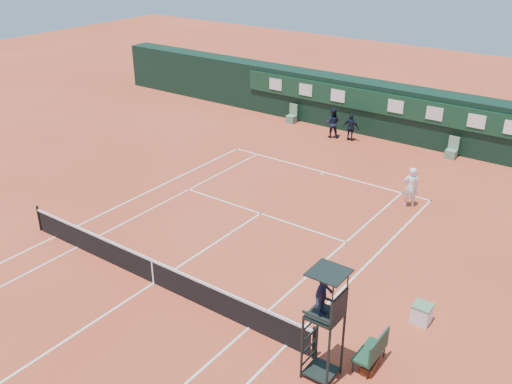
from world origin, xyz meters
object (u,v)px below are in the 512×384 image
umpire_chair (325,302)px  tennis_net (153,271)px  player (411,187)px  cooler (422,313)px  player_bench (374,350)px

umpire_chair → tennis_net: bearing=176.2°
player → cooler: bearing=81.6°
tennis_net → player: 11.88m
player_bench → tennis_net: bearing=-175.1°
tennis_net → umpire_chair: (6.91, -0.46, 1.95)m
umpire_chair → player_bench: 2.41m
player_bench → player: bearing=106.8°
umpire_chair → player: 11.58m
umpire_chair → cooler: umpire_chair is taller
cooler → player: size_ratio=0.35×
umpire_chair → player: bearing=100.3°
player_bench → player: player is taller
tennis_net → player_bench: same height
tennis_net → cooler: (8.31, 3.38, -0.18)m
cooler → umpire_chair: bearing=-110.0°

